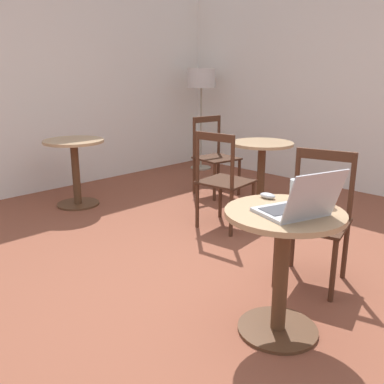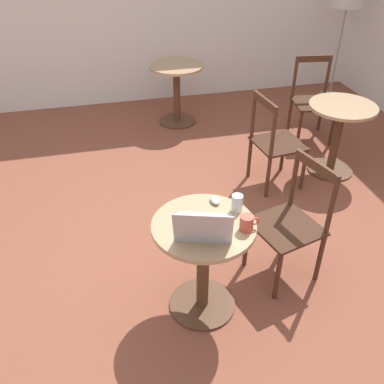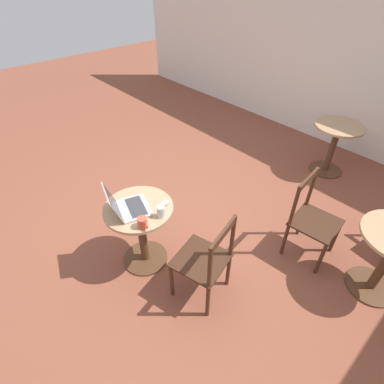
{
  "view_description": "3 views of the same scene",
  "coord_description": "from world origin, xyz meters",
  "px_view_note": "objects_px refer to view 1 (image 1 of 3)",
  "views": [
    {
      "loc": [
        -1.85,
        -1.72,
        1.45
      ],
      "look_at": [
        -0.02,
        0.11,
        0.71
      ],
      "focal_mm": 40.0,
      "sensor_mm": 36.0,
      "label": 1
    },
    {
      "loc": [
        -0.52,
        -2.49,
        2.37
      ],
      "look_at": [
        0.09,
        0.04,
        0.56
      ],
      "focal_mm": 40.0,
      "sensor_mm": 36.0,
      "label": 2
    },
    {
      "loc": [
        1.86,
        -1.55,
        2.56
      ],
      "look_at": [
        0.14,
        0.01,
        0.68
      ],
      "focal_mm": 28.0,
      "sensor_mm": 36.0,
      "label": 3
    }
  ],
  "objects_px": {
    "chair_near_right": "(316,220)",
    "floor_lamp": "(201,83)",
    "cafe_table_far": "(75,161)",
    "chair_mid_left": "(223,181)",
    "mouse": "(268,196)",
    "cafe_table_mid": "(261,164)",
    "laptop": "(298,206)",
    "mug": "(326,197)",
    "drinking_glass": "(296,189)",
    "cafe_table_near": "(282,251)",
    "chair_mid_back": "(214,157)"
  },
  "relations": [
    {
      "from": "chair_near_right",
      "to": "floor_lamp",
      "type": "xyz_separation_m",
      "value": [
        2.04,
        3.06,
        0.82
      ]
    },
    {
      "from": "cafe_table_far",
      "to": "chair_mid_left",
      "type": "distance_m",
      "value": 1.72
    },
    {
      "from": "mouse",
      "to": "cafe_table_far",
      "type": "bearing_deg",
      "value": 83.42
    },
    {
      "from": "cafe_table_mid",
      "to": "mouse",
      "type": "height_order",
      "value": "mouse"
    },
    {
      "from": "laptop",
      "to": "mug",
      "type": "bearing_deg",
      "value": -4.06
    },
    {
      "from": "chair_near_right",
      "to": "chair_mid_left",
      "type": "bearing_deg",
      "value": 73.15
    },
    {
      "from": "laptop",
      "to": "drinking_glass",
      "type": "relative_size",
      "value": 3.76
    },
    {
      "from": "cafe_table_near",
      "to": "laptop",
      "type": "height_order",
      "value": "laptop"
    },
    {
      "from": "chair_mid_back",
      "to": "floor_lamp",
      "type": "distance_m",
      "value": 1.61
    },
    {
      "from": "mug",
      "to": "mouse",
      "type": "bearing_deg",
      "value": 108.99
    },
    {
      "from": "laptop",
      "to": "mug",
      "type": "relative_size",
      "value": 3.53
    },
    {
      "from": "chair_mid_left",
      "to": "drinking_glass",
      "type": "height_order",
      "value": "chair_mid_left"
    },
    {
      "from": "floor_lamp",
      "to": "chair_near_right",
      "type": "bearing_deg",
      "value": -123.68
    },
    {
      "from": "cafe_table_mid",
      "to": "chair_near_right",
      "type": "xyz_separation_m",
      "value": [
        -1.05,
        -1.23,
        -0.04
      ]
    },
    {
      "from": "cafe_table_far",
      "to": "chair_near_right",
      "type": "bearing_deg",
      "value": -84.72
    },
    {
      "from": "cafe_table_far",
      "to": "cafe_table_near",
      "type": "bearing_deg",
      "value": -98.59
    },
    {
      "from": "cafe_table_far",
      "to": "chair_near_right",
      "type": "distance_m",
      "value": 2.77
    },
    {
      "from": "chair_mid_back",
      "to": "mouse",
      "type": "distance_m",
      "value": 2.65
    },
    {
      "from": "mug",
      "to": "chair_mid_left",
      "type": "bearing_deg",
      "value": 60.67
    },
    {
      "from": "chair_near_right",
      "to": "laptop",
      "type": "height_order",
      "value": "laptop"
    },
    {
      "from": "chair_mid_back",
      "to": "drinking_glass",
      "type": "xyz_separation_m",
      "value": [
        -1.62,
        -2.1,
        0.33
      ]
    },
    {
      "from": "chair_mid_left",
      "to": "floor_lamp",
      "type": "relative_size",
      "value": 0.63
    },
    {
      "from": "chair_near_right",
      "to": "mug",
      "type": "distance_m",
      "value": 0.64
    },
    {
      "from": "cafe_table_mid",
      "to": "chair_mid_left",
      "type": "relative_size",
      "value": 0.79
    },
    {
      "from": "chair_mid_back",
      "to": "drinking_glass",
      "type": "distance_m",
      "value": 2.67
    },
    {
      "from": "cafe_table_mid",
      "to": "chair_mid_left",
      "type": "bearing_deg",
      "value": -173.33
    },
    {
      "from": "laptop",
      "to": "cafe_table_near",
      "type": "bearing_deg",
      "value": 73.97
    },
    {
      "from": "cafe_table_far",
      "to": "floor_lamp",
      "type": "relative_size",
      "value": 0.5
    },
    {
      "from": "chair_mid_back",
      "to": "chair_near_right",
      "type": "bearing_deg",
      "value": -120.19
    },
    {
      "from": "chair_near_right",
      "to": "drinking_glass",
      "type": "bearing_deg",
      "value": -167.33
    },
    {
      "from": "chair_near_right",
      "to": "chair_mid_back",
      "type": "bearing_deg",
      "value": 59.81
    },
    {
      "from": "chair_mid_back",
      "to": "drinking_glass",
      "type": "relative_size",
      "value": 8.02
    },
    {
      "from": "cafe_table_near",
      "to": "cafe_table_far",
      "type": "height_order",
      "value": "same"
    },
    {
      "from": "cafe_table_mid",
      "to": "mug",
      "type": "relative_size",
      "value": 5.96
    },
    {
      "from": "cafe_table_far",
      "to": "cafe_table_mid",
      "type": "bearing_deg",
      "value": -49.35
    },
    {
      "from": "chair_near_right",
      "to": "mouse",
      "type": "height_order",
      "value": "chair_near_right"
    },
    {
      "from": "drinking_glass",
      "to": "mouse",
      "type": "bearing_deg",
      "value": 132.89
    },
    {
      "from": "chair_near_right",
      "to": "floor_lamp",
      "type": "height_order",
      "value": "floor_lamp"
    },
    {
      "from": "cafe_table_mid",
      "to": "mouse",
      "type": "xyz_separation_m",
      "value": [
        -1.63,
        -1.22,
        0.25
      ]
    },
    {
      "from": "cafe_table_mid",
      "to": "drinking_glass",
      "type": "bearing_deg",
      "value": -138.63
    },
    {
      "from": "mouse",
      "to": "mug",
      "type": "relative_size",
      "value": 0.82
    },
    {
      "from": "laptop",
      "to": "drinking_glass",
      "type": "distance_m",
      "value": 0.32
    },
    {
      "from": "cafe_table_far",
      "to": "mug",
      "type": "height_order",
      "value": "mug"
    },
    {
      "from": "cafe_table_near",
      "to": "cafe_table_far",
      "type": "bearing_deg",
      "value": 81.41
    },
    {
      "from": "cafe_table_near",
      "to": "laptop",
      "type": "xyz_separation_m",
      "value": [
        -0.03,
        -0.09,
        0.29
      ]
    },
    {
      "from": "chair_near_right",
      "to": "mouse",
      "type": "relative_size",
      "value": 9.2
    },
    {
      "from": "mouse",
      "to": "drinking_glass",
      "type": "height_order",
      "value": "drinking_glass"
    },
    {
      "from": "mug",
      "to": "drinking_glass",
      "type": "distance_m",
      "value": 0.19
    },
    {
      "from": "drinking_glass",
      "to": "laptop",
      "type": "bearing_deg",
      "value": -146.5
    },
    {
      "from": "drinking_glass",
      "to": "cafe_table_near",
      "type": "bearing_deg",
      "value": -160.38
    }
  ]
}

